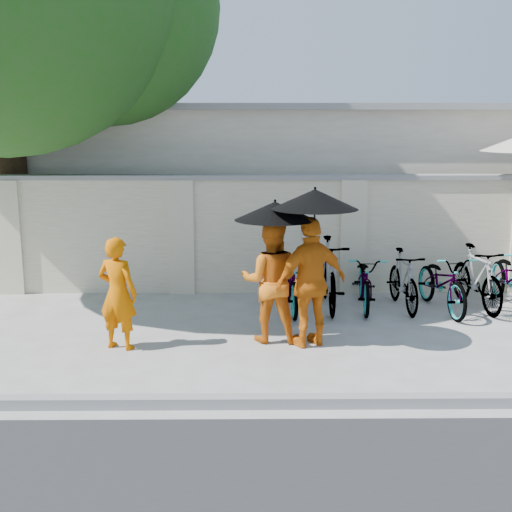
{
  "coord_description": "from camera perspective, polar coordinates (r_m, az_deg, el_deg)",
  "views": [
    {
      "loc": [
        0.19,
        -7.98,
        2.87
      ],
      "look_at": [
        0.28,
        0.89,
        1.1
      ],
      "focal_mm": 45.0,
      "sensor_mm": 36.0,
      "label": 1
    }
  ],
  "objects": [
    {
      "name": "parasol_right",
      "position": [
        8.25,
        5.26,
        5.06
      ],
      "size": [
        1.12,
        1.12,
        1.12
      ],
      "color": "black",
      "rests_on": "ground"
    },
    {
      "name": "monk_center",
      "position": [
        8.69,
        1.31,
        -2.23
      ],
      "size": [
        0.86,
        0.7,
        1.68
      ],
      "primitive_type": "imported",
      "rotation": [
        0.0,
        0.0,
        3.06
      ],
      "color": "#D26411",
      "rests_on": "ground"
    },
    {
      "name": "bike_6",
      "position": [
        11.2,
        21.79,
        -1.81
      ],
      "size": [
        0.74,
        1.9,
        0.98
      ],
      "primitive_type": "imported",
      "rotation": [
        0.0,
        0.0,
        -0.05
      ],
      "color": "gray",
      "rests_on": "ground"
    },
    {
      "name": "bike_3",
      "position": [
        10.56,
        12.96,
        -2.1
      ],
      "size": [
        0.52,
        1.61,
        0.96
      ],
      "primitive_type": "imported",
      "rotation": [
        0.0,
        0.0,
        0.05
      ],
      "color": "gray",
      "rests_on": "ground"
    },
    {
      "name": "ground",
      "position": [
        8.49,
        -1.87,
        -8.5
      ],
      "size": [
        80.0,
        80.0,
        0.0
      ],
      "primitive_type": "plane",
      "color": "#ACABA9"
    },
    {
      "name": "bike_1",
      "position": [
        10.38,
        6.49,
        -1.59
      ],
      "size": [
        0.58,
        1.91,
        1.14
      ],
      "primitive_type": "imported",
      "rotation": [
        0.0,
        0.0,
        -0.02
      ],
      "color": "gray",
      "rests_on": "ground"
    },
    {
      "name": "bike_2",
      "position": [
        10.52,
        9.69,
        -2.22
      ],
      "size": [
        0.76,
        1.74,
        0.89
      ],
      "primitive_type": "imported",
      "rotation": [
        0.0,
        0.0,
        -0.1
      ],
      "color": "gray",
      "rests_on": "ground"
    },
    {
      "name": "monk_right",
      "position": [
        8.51,
        4.94,
        -2.33
      ],
      "size": [
        1.11,
        0.82,
        1.75
      ],
      "primitive_type": "imported",
      "rotation": [
        0.0,
        0.0,
        3.58
      ],
      "color": "#CF650F",
      "rests_on": "ground"
    },
    {
      "name": "parasol_center",
      "position": [
        8.44,
        1.7,
        4.03
      ],
      "size": [
        1.08,
        1.08,
        0.98
      ],
      "color": "black",
      "rests_on": "ground"
    },
    {
      "name": "monk_left",
      "position": [
        8.59,
        -12.2,
        -3.26
      ],
      "size": [
        0.64,
        0.52,
        1.5
      ],
      "primitive_type": "imported",
      "rotation": [
        0.0,
        0.0,
        2.8
      ],
      "color": "#CD5D00",
      "rests_on": "ground"
    },
    {
      "name": "compound_wall",
      "position": [
        11.37,
        3.5,
        1.79
      ],
      "size": [
        20.0,
        0.3,
        2.0
      ],
      "primitive_type": "cube",
      "color": "beige",
      "rests_on": "ground"
    },
    {
      "name": "kerb",
      "position": [
        6.89,
        -2.18,
        -12.82
      ],
      "size": [
        40.0,
        0.16,
        0.12
      ],
      "primitive_type": "cube",
      "color": "gray",
      "rests_on": "ground"
    },
    {
      "name": "building_behind",
      "position": [
        15.15,
        6.31,
        6.4
      ],
      "size": [
        14.0,
        6.0,
        3.2
      ],
      "primitive_type": "cube",
      "color": "beige",
      "rests_on": "ground"
    },
    {
      "name": "bike_4",
      "position": [
        10.62,
        16.23,
        -2.25
      ],
      "size": [
        0.84,
        1.85,
        0.94
      ],
      "primitive_type": "imported",
      "rotation": [
        0.0,
        0.0,
        0.12
      ],
      "color": "gray",
      "rests_on": "ground"
    },
    {
      "name": "bike_0",
      "position": [
        10.27,
        3.23,
        -2.34
      ],
      "size": [
        0.66,
        1.76,
        0.91
      ],
      "primitive_type": "imported",
      "rotation": [
        0.0,
        0.0,
        0.03
      ],
      "color": "gray",
      "rests_on": "ground"
    },
    {
      "name": "bike_5",
      "position": [
        10.93,
        19.02,
        -1.82
      ],
      "size": [
        0.7,
        1.75,
        1.02
      ],
      "primitive_type": "imported",
      "rotation": [
        0.0,
        0.0,
        0.13
      ],
      "color": "gray",
      "rests_on": "ground"
    }
  ]
}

